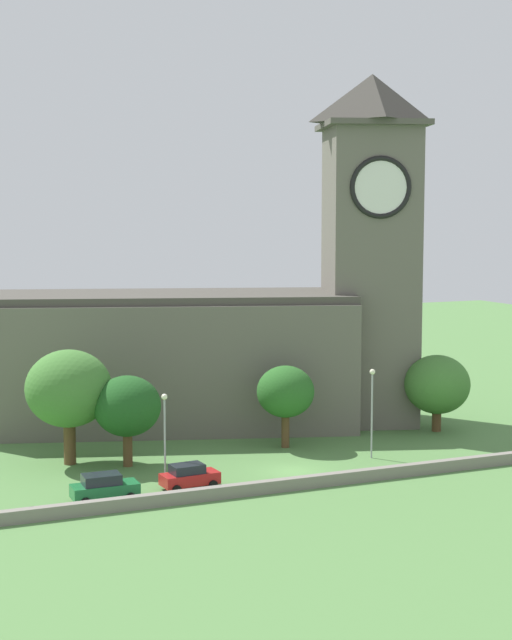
# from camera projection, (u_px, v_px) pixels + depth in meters

# --- Properties ---
(ground_plane) EXTENTS (200.00, 200.00, 0.00)m
(ground_plane) POSITION_uv_depth(u_px,v_px,m) (221.00, 431.00, 87.78)
(ground_plane) COLOR #517F42
(church) EXTENTS (41.59, 22.39, 31.61)m
(church) POSITION_uv_depth(u_px,v_px,m) (224.00, 327.00, 89.69)
(church) COLOR #666056
(church) RESTS_ON ground
(quay_barrier) EXTENTS (51.14, 0.70, 0.87)m
(quay_barrier) POSITION_uv_depth(u_px,v_px,m) (320.00, 481.00, 69.99)
(quay_barrier) COLOR gray
(quay_barrier) RESTS_ON ground
(car_green) EXTENTS (4.49, 2.23, 1.90)m
(car_green) POSITION_uv_depth(u_px,v_px,m) (104.00, 488.00, 66.30)
(car_green) COLOR #1E6B38
(car_green) RESTS_ON ground
(car_red) EXTENTS (4.16, 2.28, 1.77)m
(car_red) POSITION_uv_depth(u_px,v_px,m) (189.00, 476.00, 69.42)
(car_red) COLOR red
(car_red) RESTS_ON ground
(streetlamp_west_mid) EXTENTS (0.44, 0.44, 6.48)m
(streetlamp_west_mid) POSITION_uv_depth(u_px,v_px,m) (165.00, 423.00, 70.56)
(streetlamp_west_mid) COLOR #9EA0A5
(streetlamp_west_mid) RESTS_ON ground
(streetlamp_central) EXTENTS (0.44, 0.44, 7.11)m
(streetlamp_central) POSITION_uv_depth(u_px,v_px,m) (372.00, 399.00, 77.69)
(streetlamp_central) COLOR #9EA0A5
(streetlamp_central) RESTS_ON ground
(tree_riverside_west) EXTENTS (6.62, 6.62, 8.89)m
(tree_riverside_west) POSITION_uv_depth(u_px,v_px,m) (69.00, 389.00, 75.69)
(tree_riverside_west) COLOR brown
(tree_riverside_west) RESTS_ON ground
(tree_by_tower) EXTENTS (4.74, 4.74, 6.81)m
(tree_by_tower) POSITION_uv_depth(u_px,v_px,m) (286.00, 392.00, 81.24)
(tree_by_tower) COLOR brown
(tree_by_tower) RESTS_ON ground
(tree_riverside_east) EXTENTS (5.16, 5.16, 6.99)m
(tree_riverside_east) POSITION_uv_depth(u_px,v_px,m) (127.00, 406.00, 75.18)
(tree_riverside_east) COLOR brown
(tree_riverside_east) RESTS_ON ground
(tree_churchyard) EXTENTS (5.79, 5.79, 6.81)m
(tree_churchyard) POSITION_uv_depth(u_px,v_px,m) (437.00, 385.00, 87.34)
(tree_churchyard) COLOR brown
(tree_churchyard) RESTS_ON ground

